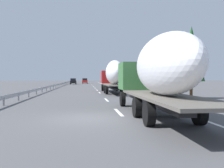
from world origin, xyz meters
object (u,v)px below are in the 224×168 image
(truck_lead, at_px, (113,75))
(car_red_compact, at_px, (85,81))
(truck_trailing, at_px, (157,71))
(car_black_suv, at_px, (73,81))
(road_sign, at_px, (115,77))

(truck_lead, xyz_separation_m, car_red_compact, (55.86, 3.84, -1.47))
(truck_trailing, relative_size, car_red_compact, 3.37)
(truck_trailing, height_order, car_black_suv, truck_trailing)
(car_red_compact, relative_size, road_sign, 1.25)
(truck_lead, bearing_deg, road_sign, -7.14)
(truck_trailing, bearing_deg, truck_lead, -0.00)
(truck_trailing, distance_m, road_sign, 45.46)
(truck_lead, height_order, car_black_suv, truck_lead)
(road_sign, bearing_deg, truck_lead, 172.86)
(truck_trailing, bearing_deg, car_red_compact, 2.87)
(car_black_suv, bearing_deg, car_red_compact, -21.02)
(truck_lead, relative_size, road_sign, 4.36)
(truck_lead, xyz_separation_m, truck_trailing, (-20.60, 0.00, -0.05))
(car_black_suv, relative_size, road_sign, 1.23)
(car_black_suv, height_order, car_red_compact, car_red_compact)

